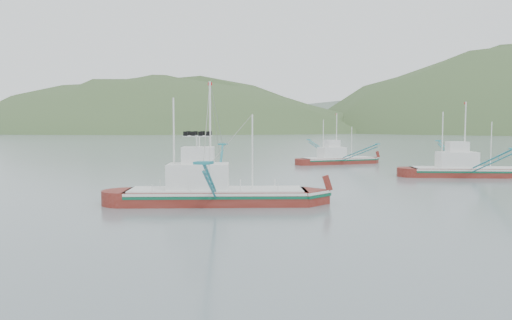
# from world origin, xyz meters

# --- Properties ---
(ground) EXTENTS (1200.00, 1200.00, 0.00)m
(ground) POSITION_xyz_m (0.00, 0.00, 0.00)
(ground) COLOR slate
(ground) RESTS_ON ground
(main_boat) EXTENTS (14.40, 24.65, 10.20)m
(main_boat) POSITION_xyz_m (-2.26, 1.95, 1.95)
(main_boat) COLOR maroon
(main_boat) RESTS_ON ground
(bg_boat_far) EXTENTS (15.48, 19.08, 8.61)m
(bg_boat_far) POSITION_xyz_m (3.35, 44.90, 1.83)
(bg_boat_far) COLOR maroon
(bg_boat_far) RESTS_ON ground
(bg_boat_right) EXTENTS (13.44, 23.35, 9.55)m
(bg_boat_right) POSITION_xyz_m (19.88, 28.81, 1.64)
(bg_boat_right) COLOR maroon
(bg_boat_right) RESTS_ON ground
(headland_left) EXTENTS (448.00, 308.00, 210.00)m
(headland_left) POSITION_xyz_m (-180.00, 360.00, 0.00)
(headland_left) COLOR #3D562C
(headland_left) RESTS_ON ground
(ridge_distant) EXTENTS (960.00, 400.00, 240.00)m
(ridge_distant) POSITION_xyz_m (30.00, 560.00, 0.00)
(ridge_distant) COLOR slate
(ridge_distant) RESTS_ON ground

